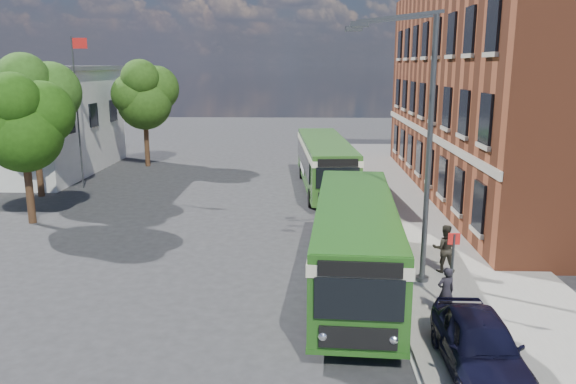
{
  "coord_description": "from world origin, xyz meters",
  "views": [
    {
      "loc": [
        1.21,
        -20.25,
        7.4
      ],
      "look_at": [
        0.44,
        2.55,
        2.2
      ],
      "focal_mm": 35.0,
      "sensor_mm": 36.0,
      "label": 1
    }
  ],
  "objects_px": {
    "bus_front": "(355,236)",
    "street_lamp": "(418,146)",
    "parked_car": "(480,344)",
    "bus_rear": "(325,159)"
  },
  "relations": [
    {
      "from": "bus_front",
      "to": "parked_car",
      "type": "relative_size",
      "value": 2.61
    },
    {
      "from": "bus_front",
      "to": "parked_car",
      "type": "distance_m",
      "value": 6.13
    },
    {
      "from": "street_lamp",
      "to": "parked_car",
      "type": "xyz_separation_m",
      "value": [
        0.54,
        -5.86,
        -3.91
      ]
    },
    {
      "from": "street_lamp",
      "to": "bus_front",
      "type": "relative_size",
      "value": 0.81
    },
    {
      "from": "bus_front",
      "to": "bus_rear",
      "type": "bearing_deg",
      "value": 91.99
    },
    {
      "from": "street_lamp",
      "to": "bus_front",
      "type": "xyz_separation_m",
      "value": [
        -2.0,
        -0.36,
        -2.96
      ]
    },
    {
      "from": "street_lamp",
      "to": "bus_front",
      "type": "height_order",
      "value": "street_lamp"
    },
    {
      "from": "bus_front",
      "to": "street_lamp",
      "type": "bearing_deg",
      "value": 10.25
    },
    {
      "from": "parked_car",
      "to": "bus_front",
      "type": "bearing_deg",
      "value": 115.16
    },
    {
      "from": "street_lamp",
      "to": "bus_rear",
      "type": "xyz_separation_m",
      "value": [
        -2.54,
        15.04,
        -2.96
      ]
    }
  ]
}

